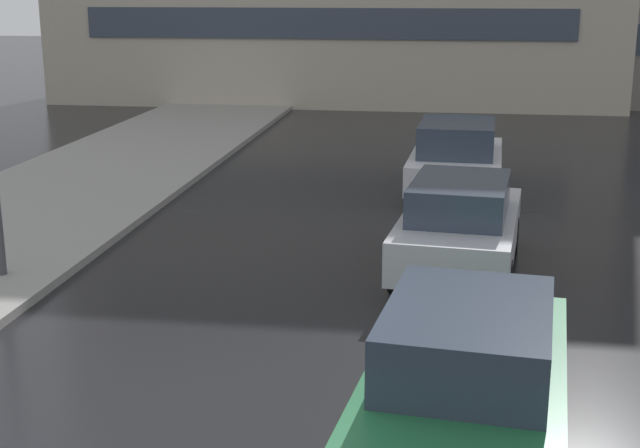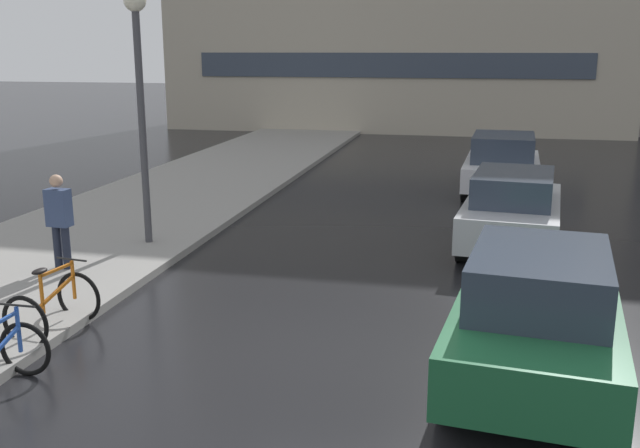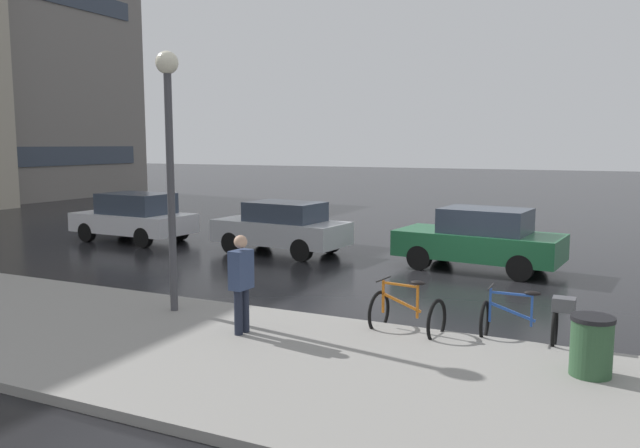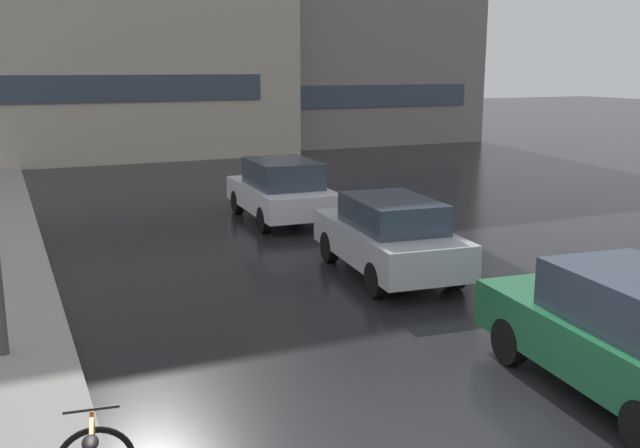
# 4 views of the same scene
# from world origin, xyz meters

# --- Properties ---
(ground_plane) EXTENTS (140.00, 140.00, 0.00)m
(ground_plane) POSITION_xyz_m (0.00, 0.00, 0.00)
(ground_plane) COLOR black
(car_green) EXTENTS (2.28, 4.34, 1.61)m
(car_green) POSITION_xyz_m (2.52, 0.06, 0.81)
(car_green) COLOR #1E6038
(car_green) RESTS_ON ground
(car_silver) EXTENTS (2.16, 4.19, 1.55)m
(car_silver) POSITION_xyz_m (2.46, 5.90, 0.79)
(car_silver) COLOR #B2B5BA
(car_silver) RESTS_ON ground
(car_white) EXTENTS (2.13, 4.18, 1.62)m
(car_white) POSITION_xyz_m (2.42, 11.54, 0.82)
(car_white) COLOR silver
(car_white) RESTS_ON ground
(building_facade_side) EXTENTS (14.83, 10.31, 14.25)m
(building_facade_side) POSITION_xyz_m (12.44, 31.20, 7.12)
(building_facade_side) COLOR gray
(building_facade_side) RESTS_ON ground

